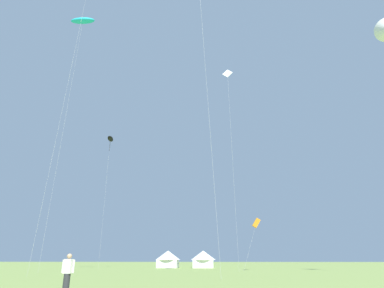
{
  "coord_description": "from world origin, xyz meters",
  "views": [
    {
      "loc": [
        2.81,
        -5.74,
        1.49
      ],
      "look_at": [
        0.0,
        32.0,
        15.08
      ],
      "focal_mm": 30.09,
      "sensor_mm": 36.0,
      "label": 1
    }
  ],
  "objects": [
    {
      "name": "festival_tent_right",
      "position": [
        -6.28,
        56.57,
        1.66
      ],
      "size": [
        4.62,
        4.62,
        3.0
      ],
      "color": "white",
      "rests_on": "ground"
    },
    {
      "name": "kite_white_diamond",
      "position": [
        5.19,
        39.08,
        28.18
      ],
      "size": [
        1.66,
        2.52,
        30.38
      ],
      "color": "white",
      "rests_on": "ground"
    },
    {
      "name": "person_spectator",
      "position": [
        -3.77,
        8.98,
        0.85
      ],
      "size": [
        0.57,
        0.28,
        1.73
      ],
      "color": "#2D2D33",
      "rests_on": "ground"
    },
    {
      "name": "kite_black_parafoil",
      "position": [
        -16.93,
        50.15,
        23.04
      ],
      "size": [
        1.43,
        2.84,
        23.49
      ],
      "color": "black",
      "rests_on": "ground"
    },
    {
      "name": "kite_orange_box",
      "position": [
        8.52,
        42.04,
        6.39
      ],
      "size": [
        2.84,
        1.39,
        7.1
      ],
      "color": "orange",
      "rests_on": "ground"
    },
    {
      "name": "festival_tent_left",
      "position": [
        0.24,
        56.57,
        1.65
      ],
      "size": [
        4.6,
        4.6,
        2.99
      ],
      "color": "white",
      "rests_on": "ground"
    },
    {
      "name": "kite_cyan_parafoil",
      "position": [
        -17.23,
        33.56,
        36.54
      ],
      "size": [
        3.78,
        1.52,
        37.15
      ],
      "color": "#1EB7CC",
      "rests_on": "ground"
    }
  ]
}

